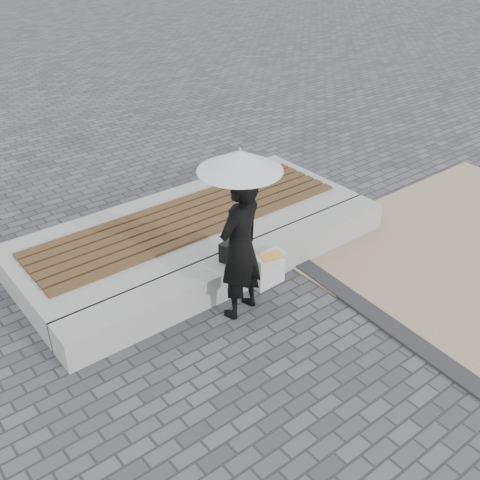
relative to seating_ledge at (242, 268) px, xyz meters
name	(u,v)px	position (x,y,z in m)	size (l,w,h in m)	color
ground	(330,344)	(0.00, -1.60, -0.20)	(80.00, 80.00, 0.00)	#504F54
edging_band	(408,339)	(0.75, -2.10, -0.18)	(0.25, 5.20, 0.04)	#2C2C2E
seating_ledge	(242,268)	(0.00, 0.00, 0.00)	(5.00, 0.45, 0.40)	#A2A29D
timber_platform	(190,231)	(0.00, 1.20, 0.00)	(5.00, 2.00, 0.40)	#A6A6A1
timber_decking	(189,218)	(0.00, 1.20, 0.22)	(4.60, 1.20, 0.04)	brown
woman	(240,247)	(-0.41, -0.48, 0.70)	(0.66, 0.43, 1.80)	black
parasol	(240,161)	(-0.41, -0.48, 1.77)	(0.92, 0.92, 1.18)	#B1B1B6
handbag	(231,248)	(-0.14, 0.04, 0.33)	(0.36, 0.13, 0.25)	black
canvas_tote	(268,269)	(0.22, -0.27, 0.03)	(0.43, 0.18, 0.46)	silver
magazine	(271,256)	(0.22, -0.32, 0.26)	(0.29, 0.21, 0.01)	#DC4145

